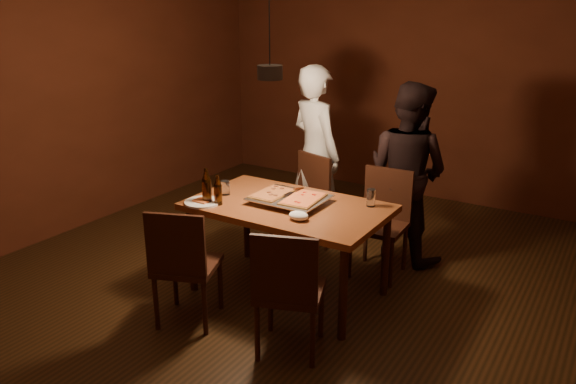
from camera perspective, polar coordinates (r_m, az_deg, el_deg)
The scene contains 19 objects.
room_shell at distance 4.09m, azimuth -1.81°, elevation 7.17°, with size 6.00×6.00×6.00m.
dining_table at distance 4.32m, azimuth 0.00°, elevation -2.18°, with size 1.50×0.90×0.75m.
chair_far_left at distance 5.20m, azimuth 1.81°, elevation -0.18°, with size 0.53×0.53×0.49m.
chair_far_right at distance 4.81m, azimuth 9.64°, elevation -2.01°, with size 0.44×0.44×0.49m.
chair_near_left at distance 4.00m, azimuth -10.69°, elevation -6.50°, with size 0.54×0.54×0.49m.
chair_near_right at distance 3.59m, azimuth -0.04°, elevation -9.17°, with size 0.54×0.54×0.49m.
pizza_tray at distance 4.32m, azimuth 0.13°, elevation -0.82°, with size 0.55×0.45×0.05m, color silver.
pizza_meat at distance 4.37m, azimuth -1.60°, elevation -0.10°, with size 0.23×0.36×0.02m, color maroon.
pizza_cheese at distance 4.25m, azimuth 1.57°, elevation -0.67°, with size 0.24×0.39×0.02m, color gold.
spatula at distance 4.33m, azimuth 0.16°, elevation -0.22°, with size 0.09×0.24×0.04m, color silver, non-canonical shape.
beer_bottle_a at distance 4.33m, azimuth -8.27°, elevation 0.62°, with size 0.07×0.07×0.28m.
beer_bottle_b at distance 4.29m, azimuth -7.13°, elevation 0.19°, with size 0.06×0.06×0.23m.
water_glass_left at distance 4.52m, azimuth -6.39°, elevation 0.42°, with size 0.07×0.07×0.11m, color silver.
water_glass_right at distance 4.28m, azimuth 8.44°, elevation -0.59°, with size 0.07×0.07×0.14m, color silver.
plate_slice at distance 4.37m, azimuth -8.68°, elevation -1.01°, with size 0.28×0.28×0.03m.
napkin at distance 3.98m, azimuth 1.08°, elevation -2.43°, with size 0.15×0.11×0.06m, color white.
diner_white at distance 5.39m, azimuth 2.82°, elevation 3.90°, with size 0.62×0.40×1.69m, color silver.
diner_dark at distance 5.06m, azimuth 12.02°, elevation 1.97°, with size 0.77×0.60×1.59m, color black.
pendant_lamp at distance 4.03m, azimuth -1.86°, elevation 12.20°, with size 0.18×0.18×1.10m.
Camera 1 is at (2.23, -3.33, 2.21)m, focal length 35.00 mm.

